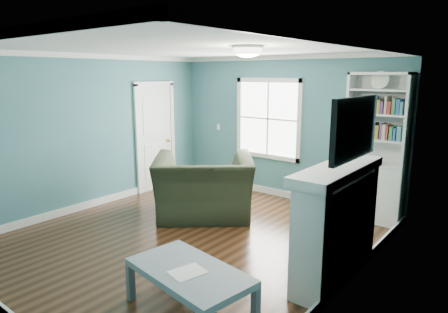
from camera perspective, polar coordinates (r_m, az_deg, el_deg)
The scene contains 13 objects.
floor at distance 5.80m, azimuth -4.95°, elevation -11.42°, with size 5.00×5.00×0.00m, color black.
room_walls at distance 5.38m, azimuth -5.25°, elevation 4.27°, with size 5.00×5.00×5.00m.
trim at distance 5.43m, azimuth -5.18°, elevation 0.66°, with size 4.50×5.00×2.60m.
window at distance 7.53m, azimuth 6.32°, elevation 5.38°, with size 1.40×0.06×1.50m.
bookshelf at distance 6.58m, azimuth 20.72°, elevation -0.89°, with size 0.90×0.35×2.31m.
fireplace at distance 4.65m, azimuth 15.92°, elevation -9.37°, with size 0.44×1.58×1.30m.
tv at distance 4.35m, azimuth 18.19°, elevation 3.87°, with size 0.06×1.10×0.65m, color black.
door at distance 8.00m, azimuth -9.76°, elevation 2.93°, with size 0.12×0.98×2.17m.
ceiling_fixture at distance 4.84m, azimuth 3.37°, elevation 14.95°, with size 0.38×0.38×0.15m.
light_switch at distance 8.26m, azimuth -0.79°, elevation 4.26°, with size 0.08×0.01×0.12m, color white.
recliner at distance 6.39m, azimuth -2.92°, elevation -2.86°, with size 1.53×0.99×1.33m, color black.
coffee_table at distance 3.99m, azimuth -4.99°, elevation -16.47°, with size 1.33×0.86×0.45m.
paper_sheet at distance 3.91m, azimuth -5.22°, elevation -16.12°, with size 0.25×0.32×0.00m, color white.
Camera 1 is at (3.69, -3.84, 2.28)m, focal length 32.00 mm.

